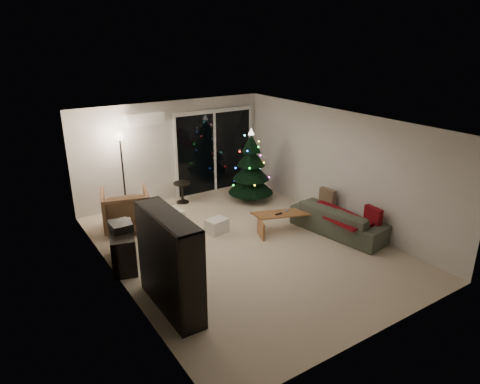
% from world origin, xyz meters
% --- Properties ---
extents(room, '(6.50, 7.51, 2.60)m').
position_xyz_m(room, '(0.46, 1.49, 1.02)').
color(room, beige).
rests_on(room, ground).
extents(bookshelf, '(0.83, 1.61, 1.56)m').
position_xyz_m(bookshelf, '(-2.25, -1.07, 0.78)').
color(bookshelf, black).
rests_on(bookshelf, floor).
extents(media_cabinet, '(0.70, 1.18, 0.69)m').
position_xyz_m(media_cabinet, '(-2.25, 0.62, 0.35)').
color(media_cabinet, black).
rests_on(media_cabinet, floor).
extents(stereo, '(0.35, 0.42, 0.15)m').
position_xyz_m(stereo, '(-2.25, 0.62, 0.77)').
color(stereo, black).
rests_on(stereo, media_cabinet).
extents(armchair, '(1.20, 1.22, 0.91)m').
position_xyz_m(armchair, '(-1.68, 2.07, 0.45)').
color(armchair, brown).
rests_on(armchair, floor).
extents(ottoman, '(0.48, 0.48, 0.41)m').
position_xyz_m(ottoman, '(-0.83, 1.61, 0.21)').
color(ottoman, beige).
rests_on(ottoman, floor).
extents(cardboard_box_a, '(0.46, 0.40, 0.27)m').
position_xyz_m(cardboard_box_a, '(-1.49, 0.42, 0.13)').
color(cardboard_box_a, beige).
rests_on(cardboard_box_a, floor).
extents(cardboard_box_b, '(0.49, 0.41, 0.30)m').
position_xyz_m(cardboard_box_b, '(-0.13, 0.86, 0.15)').
color(cardboard_box_b, beige).
rests_on(cardboard_box_b, floor).
extents(side_table, '(0.54, 0.54, 0.53)m').
position_xyz_m(side_table, '(0.02, 2.84, 0.26)').
color(side_table, black).
rests_on(side_table, floor).
extents(floor_lamp, '(0.31, 0.31, 1.93)m').
position_xyz_m(floor_lamp, '(-1.43, 2.82, 0.96)').
color(floor_lamp, black).
rests_on(floor_lamp, floor).
extents(sofa, '(1.15, 2.19, 0.61)m').
position_xyz_m(sofa, '(2.05, -0.58, 0.30)').
color(sofa, '#3D4436').
rests_on(sofa, floor).
extents(sofa_throw, '(0.65, 1.50, 0.05)m').
position_xyz_m(sofa_throw, '(1.95, -0.58, 0.44)').
color(sofa_throw, maroon).
rests_on(sofa_throw, sofa).
extents(cushion_a, '(0.15, 0.41, 0.40)m').
position_xyz_m(cushion_a, '(2.30, 0.07, 0.55)').
color(cushion_a, '#6E6048').
rests_on(cushion_a, sofa).
extents(cushion_b, '(0.15, 0.41, 0.40)m').
position_xyz_m(cushion_b, '(2.30, -1.23, 0.55)').
color(cushion_b, maroon).
rests_on(cushion_b, sofa).
extents(coffee_table, '(1.36, 0.86, 0.41)m').
position_xyz_m(coffee_table, '(1.15, 0.16, 0.20)').
color(coffee_table, '#91623B').
rests_on(coffee_table, floor).
extents(remote_a, '(0.16, 0.05, 0.02)m').
position_xyz_m(remote_a, '(1.00, 0.16, 0.42)').
color(remote_a, black).
rests_on(remote_a, coffee_table).
extents(remote_b, '(0.16, 0.09, 0.02)m').
position_xyz_m(remote_b, '(1.25, 0.21, 0.42)').
color(remote_b, slate).
rests_on(remote_b, coffee_table).
extents(christmas_tree, '(1.18, 1.18, 1.86)m').
position_xyz_m(christmas_tree, '(1.57, 2.06, 0.93)').
color(christmas_tree, black).
rests_on(christmas_tree, floor).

